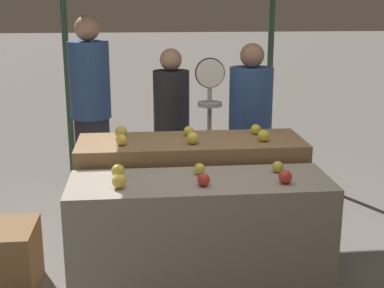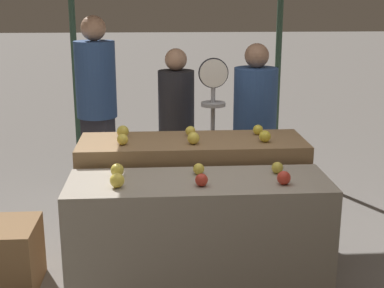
% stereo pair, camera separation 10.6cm
% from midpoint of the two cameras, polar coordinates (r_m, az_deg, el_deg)
% --- Properties ---
extents(display_counter_front, '(1.63, 0.55, 0.89)m').
position_cam_midpoint_polar(display_counter_front, '(3.48, -0.02, -10.84)').
color(display_counter_front, gray).
rests_on(display_counter_front, ground_plane).
extents(display_counter_back, '(1.63, 0.55, 0.99)m').
position_cam_midpoint_polar(display_counter_back, '(4.00, -0.87, -6.44)').
color(display_counter_back, olive).
rests_on(display_counter_back, ground_plane).
extents(apple_front_0, '(0.09, 0.09, 0.09)m').
position_cam_midpoint_polar(apple_front_0, '(3.19, -8.73, -3.94)').
color(apple_front_0, yellow).
rests_on(apple_front_0, display_counter_front).
extents(apple_front_1, '(0.08, 0.08, 0.08)m').
position_cam_midpoint_polar(apple_front_1, '(3.19, 0.29, -3.84)').
color(apple_front_1, red).
rests_on(apple_front_1, display_counter_front).
extents(apple_front_2, '(0.08, 0.08, 0.08)m').
position_cam_midpoint_polar(apple_front_2, '(3.27, 9.00, -3.49)').
color(apple_front_2, red).
rests_on(apple_front_2, display_counter_front).
extents(apple_front_3, '(0.08, 0.08, 0.08)m').
position_cam_midpoint_polar(apple_front_3, '(3.38, -8.79, -2.84)').
color(apple_front_3, gold).
rests_on(apple_front_3, display_counter_front).
extents(apple_front_4, '(0.07, 0.07, 0.07)m').
position_cam_midpoint_polar(apple_front_4, '(3.40, -0.08, -2.67)').
color(apple_front_4, yellow).
rests_on(apple_front_4, display_counter_front).
extents(apple_front_5, '(0.08, 0.08, 0.08)m').
position_cam_midpoint_polar(apple_front_5, '(3.47, 8.26, -2.44)').
color(apple_front_5, gold).
rests_on(apple_front_5, display_counter_front).
extents(apple_back_0, '(0.08, 0.08, 0.08)m').
position_cam_midpoint_polar(apple_back_0, '(3.73, -8.33, 0.43)').
color(apple_back_0, yellow).
rests_on(apple_back_0, display_counter_back).
extents(apple_back_1, '(0.09, 0.09, 0.09)m').
position_cam_midpoint_polar(apple_back_1, '(3.72, -0.80, 0.63)').
color(apple_back_1, yellow).
rests_on(apple_back_1, display_counter_back).
extents(apple_back_2, '(0.08, 0.08, 0.08)m').
position_cam_midpoint_polar(apple_back_2, '(3.82, 6.85, 0.88)').
color(apple_back_2, gold).
rests_on(apple_back_2, display_counter_back).
extents(apple_back_3, '(0.09, 0.09, 0.09)m').
position_cam_midpoint_polar(apple_back_3, '(3.93, -8.35, 1.27)').
color(apple_back_3, gold).
rests_on(apple_back_3, display_counter_back).
extents(apple_back_4, '(0.07, 0.07, 0.07)m').
position_cam_midpoint_polar(apple_back_4, '(3.95, -1.13, 1.39)').
color(apple_back_4, yellow).
rests_on(apple_back_4, display_counter_back).
extents(apple_back_5, '(0.08, 0.08, 0.08)m').
position_cam_midpoint_polar(apple_back_5, '(4.02, 6.08, 1.57)').
color(apple_back_5, gold).
rests_on(apple_back_5, display_counter_back).
extents(produce_scale, '(0.24, 0.20, 1.52)m').
position_cam_midpoint_polar(produce_scale, '(4.40, 1.21, 3.56)').
color(produce_scale, '#99999E').
rests_on(produce_scale, ground_plane).
extents(person_vendor_at_scale, '(0.45, 0.45, 1.61)m').
position_cam_midpoint_polar(person_vendor_at_scale, '(4.79, 5.60, 2.42)').
color(person_vendor_at_scale, '#2D2D38').
rests_on(person_vendor_at_scale, ground_plane).
extents(person_customer_left, '(0.52, 0.52, 1.83)m').
position_cam_midpoint_polar(person_customer_left, '(5.32, -11.34, 4.96)').
color(person_customer_left, '#2D2D38').
rests_on(person_customer_left, ground_plane).
extents(person_customer_right, '(0.36, 0.36, 1.54)m').
position_cam_midpoint_polar(person_customer_right, '(5.01, -2.81, 2.68)').
color(person_customer_right, '#2D2D38').
rests_on(person_customer_right, ground_plane).
extents(wooden_crate_side, '(0.47, 0.47, 0.47)m').
position_cam_midpoint_polar(wooden_crate_side, '(4.02, -20.33, -11.45)').
color(wooden_crate_side, olive).
rests_on(wooden_crate_side, ground_plane).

